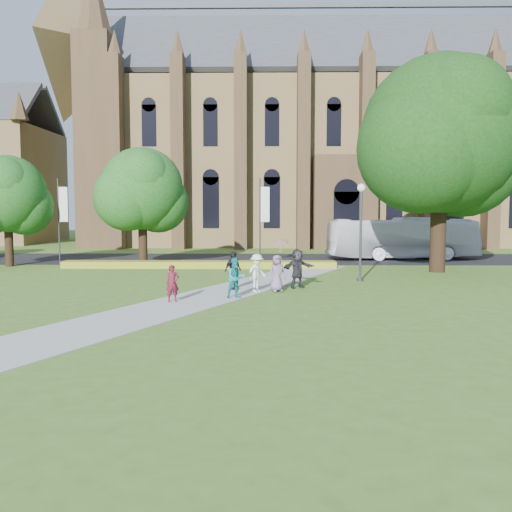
{
  "coord_description": "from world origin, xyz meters",
  "views": [
    {
      "loc": [
        2.37,
        -24.21,
        3.89
      ],
      "look_at": [
        1.91,
        3.44,
        1.6
      ],
      "focal_mm": 40.0,
      "sensor_mm": 36.0,
      "label": 1
    }
  ],
  "objects_px": {
    "streetlamp": "(361,220)",
    "pedestrian_0": "(173,283)",
    "tour_coach": "(403,238)",
    "large_tree": "(441,135)"
  },
  "relations": [
    {
      "from": "streetlamp",
      "to": "tour_coach",
      "type": "relative_size",
      "value": 0.45
    },
    {
      "from": "tour_coach",
      "to": "pedestrian_0",
      "type": "xyz_separation_m",
      "value": [
        -14.41,
        -20.52,
        -0.82
      ]
    },
    {
      "from": "tour_coach",
      "to": "large_tree",
      "type": "bearing_deg",
      "value": 173.7
    },
    {
      "from": "large_tree",
      "to": "streetlamp",
      "type": "bearing_deg",
      "value": -140.71
    },
    {
      "from": "streetlamp",
      "to": "pedestrian_0",
      "type": "bearing_deg",
      "value": -140.85
    },
    {
      "from": "streetlamp",
      "to": "pedestrian_0",
      "type": "xyz_separation_m",
      "value": [
        -8.98,
        -7.31,
        -2.49
      ]
    },
    {
      "from": "large_tree",
      "to": "tour_coach",
      "type": "height_order",
      "value": "large_tree"
    },
    {
      "from": "pedestrian_0",
      "to": "streetlamp",
      "type": "bearing_deg",
      "value": 16.69
    },
    {
      "from": "tour_coach",
      "to": "pedestrian_0",
      "type": "distance_m",
      "value": 25.08
    },
    {
      "from": "streetlamp",
      "to": "large_tree",
      "type": "bearing_deg",
      "value": 39.29
    }
  ]
}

